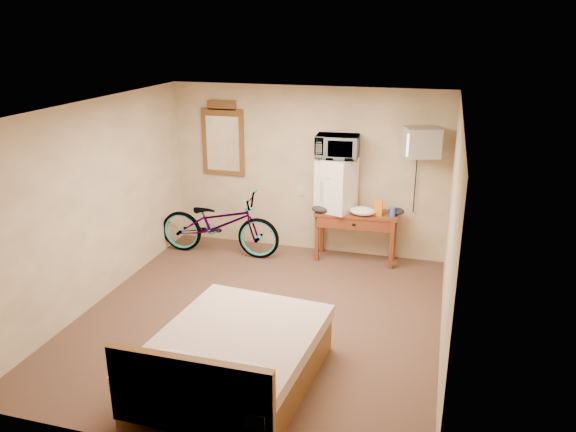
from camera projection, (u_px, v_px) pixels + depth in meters
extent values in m
plane|color=#513528|center=(260.00, 318.00, 6.73)|extent=(4.60, 4.60, 0.00)
plane|color=silver|center=(256.00, 108.00, 5.91)|extent=(4.60, 4.60, 0.00)
cube|color=beige|center=(307.00, 170.00, 8.41)|extent=(4.20, 0.04, 2.50)
cube|color=beige|center=(160.00, 317.00, 4.23)|extent=(4.20, 0.04, 2.50)
cube|color=beige|center=(95.00, 204.00, 6.86)|extent=(0.04, 4.60, 2.50)
cube|color=beige|center=(451.00, 238.00, 5.78)|extent=(0.04, 4.60, 2.50)
cube|color=beige|center=(301.00, 191.00, 8.53)|extent=(0.08, 0.01, 0.13)
cube|color=brown|center=(357.00, 213.00, 8.14)|extent=(1.21, 0.52, 0.04)
cube|color=brown|center=(317.00, 238.00, 8.24)|extent=(0.06, 0.06, 0.71)
cube|color=brown|center=(392.00, 246.00, 7.96)|extent=(0.06, 0.06, 0.71)
cube|color=brown|center=(322.00, 230.00, 8.56)|extent=(0.06, 0.06, 0.71)
cube|color=brown|center=(394.00, 237.00, 8.28)|extent=(0.06, 0.06, 0.71)
cube|color=brown|center=(354.00, 224.00, 7.99)|extent=(1.07, 0.10, 0.16)
cube|color=black|center=(354.00, 225.00, 7.97)|extent=(0.05, 0.02, 0.03)
cube|color=white|center=(336.00, 185.00, 8.08)|extent=(0.60, 0.59, 0.78)
cube|color=#A6A5A0|center=(333.00, 178.00, 7.81)|extent=(0.48, 0.01, 0.00)
cylinder|color=#A6A5A0|center=(321.00, 191.00, 7.92)|extent=(0.02, 0.02, 0.28)
imported|color=white|center=(337.00, 147.00, 7.89)|extent=(0.62, 0.44, 0.33)
cube|color=orange|center=(378.00, 208.00, 7.95)|extent=(0.12, 0.08, 0.23)
cylinder|color=blue|center=(393.00, 212.00, 7.92)|extent=(0.08, 0.08, 0.14)
ellipsoid|color=white|center=(363.00, 211.00, 7.99)|extent=(0.37, 0.28, 0.11)
ellipsoid|color=black|center=(321.00, 209.00, 8.10)|extent=(0.28, 0.21, 0.10)
ellipsoid|color=black|center=(396.00, 211.00, 8.00)|extent=(0.23, 0.18, 0.10)
cube|color=black|center=(422.00, 145.00, 7.82)|extent=(0.14, 0.02, 0.14)
cylinder|color=black|center=(422.00, 146.00, 7.77)|extent=(0.05, 0.30, 0.05)
cube|color=#A6A5A0|center=(421.00, 142.00, 7.54)|extent=(0.55, 0.51, 0.39)
cube|color=white|center=(421.00, 145.00, 7.37)|extent=(0.36, 0.14, 0.30)
cube|color=black|center=(422.00, 139.00, 7.72)|extent=(0.27, 0.10, 0.24)
cube|color=brown|center=(223.00, 142.00, 8.61)|extent=(0.68, 0.04, 1.02)
cube|color=brown|center=(222.00, 105.00, 8.43)|extent=(0.45, 0.04, 0.14)
cube|color=white|center=(223.00, 144.00, 8.60)|extent=(0.53, 0.01, 0.84)
imported|color=black|center=(219.00, 223.00, 8.43)|extent=(1.89, 0.71, 0.98)
cube|color=brown|center=(235.00, 366.00, 5.43)|extent=(1.56, 1.99, 0.40)
cube|color=beige|center=(234.00, 344.00, 5.35)|extent=(1.60, 2.03, 0.14)
cube|color=brown|center=(190.00, 396.00, 4.44)|extent=(1.40, 0.08, 0.70)
ellipsoid|color=silver|center=(170.00, 364.00, 4.80)|extent=(0.57, 0.35, 0.20)
ellipsoid|color=silver|center=(242.00, 377.00, 4.63)|extent=(0.57, 0.35, 0.20)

